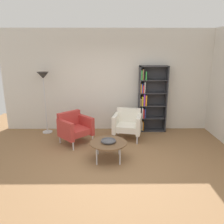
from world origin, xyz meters
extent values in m
plane|color=olive|center=(0.00, 0.00, 0.00)|extent=(8.32, 8.32, 0.00)
cube|color=silver|center=(0.00, 2.46, 1.45)|extent=(6.40, 0.12, 2.90)
cube|color=#333338|center=(0.74, 2.23, 0.95)|extent=(0.03, 0.30, 1.90)
cube|color=#333338|center=(1.51, 2.23, 0.95)|extent=(0.03, 0.30, 1.90)
cube|color=#333338|center=(1.12, 2.23, 1.89)|extent=(0.80, 0.30, 0.03)
cube|color=#333338|center=(1.12, 2.23, 0.01)|extent=(0.80, 0.30, 0.03)
cube|color=#333338|center=(1.12, 2.37, 0.95)|extent=(0.80, 0.02, 1.90)
cube|color=#333338|center=(1.12, 2.23, 0.40)|extent=(0.76, 0.28, 0.02)
cube|color=#333338|center=(1.12, 2.23, 0.77)|extent=(0.76, 0.28, 0.02)
cube|color=#333338|center=(1.12, 2.23, 1.13)|extent=(0.76, 0.28, 0.02)
cube|color=#333338|center=(1.12, 2.23, 1.50)|extent=(0.76, 0.28, 0.02)
cube|color=black|center=(0.77, 2.21, 0.15)|extent=(0.04, 0.25, 0.21)
cube|color=yellow|center=(0.81, 2.18, 0.20)|extent=(0.02, 0.18, 0.31)
cube|color=white|center=(0.84, 2.21, 0.17)|extent=(0.02, 0.23, 0.25)
cube|color=orange|center=(0.87, 2.19, 0.17)|extent=(0.02, 0.21, 0.25)
cube|color=black|center=(0.89, 2.21, 0.16)|extent=(0.02, 0.25, 0.23)
cube|color=black|center=(0.78, 2.17, 0.54)|extent=(0.04, 0.17, 0.26)
cube|color=white|center=(0.83, 2.20, 0.57)|extent=(0.03, 0.21, 0.31)
cube|color=red|center=(0.87, 2.20, 0.54)|extent=(0.04, 0.23, 0.26)
cube|color=blue|center=(0.91, 2.20, 0.55)|extent=(0.02, 0.22, 0.28)
cube|color=olive|center=(0.78, 2.22, 0.88)|extent=(0.04, 0.25, 0.21)
cube|color=yellow|center=(0.83, 2.20, 0.91)|extent=(0.04, 0.22, 0.27)
cube|color=purple|center=(0.87, 2.18, 0.94)|extent=(0.04, 0.18, 0.33)
cube|color=orange|center=(0.92, 2.18, 0.93)|extent=(0.04, 0.17, 0.30)
cube|color=orange|center=(0.77, 2.20, 1.27)|extent=(0.03, 0.21, 0.25)
cube|color=blue|center=(0.80, 2.18, 1.28)|extent=(0.02, 0.19, 0.27)
cube|color=red|center=(0.84, 2.18, 1.26)|extent=(0.04, 0.18, 0.22)
cube|color=white|center=(0.87, 2.21, 1.29)|extent=(0.02, 0.25, 0.30)
cube|color=green|center=(0.77, 2.18, 1.64)|extent=(0.03, 0.19, 0.26)
cube|color=olive|center=(0.81, 2.18, 1.66)|extent=(0.03, 0.18, 0.29)
cube|color=black|center=(0.85, 2.18, 1.68)|extent=(0.03, 0.17, 0.33)
cube|color=green|center=(0.89, 2.20, 1.63)|extent=(0.03, 0.22, 0.23)
cylinder|color=brown|center=(-0.14, 0.40, 0.39)|extent=(0.80, 0.80, 0.02)
cylinder|color=silver|center=(-0.38, 0.16, 0.19)|extent=(0.03, 0.03, 0.38)
cylinder|color=silver|center=(0.10, 0.16, 0.19)|extent=(0.03, 0.03, 0.38)
cylinder|color=silver|center=(-0.38, 0.64, 0.19)|extent=(0.03, 0.03, 0.38)
cylinder|color=silver|center=(0.10, 0.64, 0.19)|extent=(0.03, 0.03, 0.38)
cylinder|color=#4C4C51|center=(-0.14, 0.40, 0.41)|extent=(0.13, 0.13, 0.02)
cylinder|color=#4C4C51|center=(-0.14, 0.40, 0.43)|extent=(0.32, 0.32, 0.02)
torus|color=#4C4C51|center=(-0.14, 0.40, 0.44)|extent=(0.32, 0.32, 0.02)
cube|color=#B73833|center=(-0.98, 1.31, 0.32)|extent=(0.86, 0.86, 0.16)
cube|color=#B73833|center=(-1.17, 1.51, 0.59)|extent=(0.54, 0.53, 0.38)
cube|color=#B73833|center=(-1.19, 1.08, 0.43)|extent=(0.50, 0.52, 0.46)
cube|color=#B73833|center=(-0.74, 1.51, 0.43)|extent=(0.50, 0.52, 0.46)
cylinder|color=silver|center=(-0.98, 0.88, 0.12)|extent=(0.04, 0.04, 0.24)
cylinder|color=silver|center=(-0.55, 1.30, 0.12)|extent=(0.04, 0.04, 0.24)
cylinder|color=silver|center=(-1.38, 1.30, 0.12)|extent=(0.04, 0.04, 0.24)
cylinder|color=silver|center=(-0.95, 1.71, 0.12)|extent=(0.04, 0.04, 0.24)
cube|color=white|center=(0.36, 1.60, 0.32)|extent=(0.75, 0.71, 0.16)
cube|color=white|center=(0.42, 1.86, 0.59)|extent=(0.65, 0.26, 0.38)
cube|color=white|center=(0.05, 1.65, 0.43)|extent=(0.23, 0.63, 0.46)
cube|color=white|center=(0.66, 1.51, 0.43)|extent=(0.23, 0.63, 0.46)
cylinder|color=silver|center=(0.00, 1.36, 0.12)|extent=(0.04, 0.04, 0.24)
cylinder|color=silver|center=(0.59, 1.23, 0.12)|extent=(0.04, 0.04, 0.24)
cylinder|color=silver|center=(0.13, 1.93, 0.12)|extent=(0.04, 0.04, 0.24)
cylinder|color=silver|center=(0.71, 1.80, 0.12)|extent=(0.04, 0.04, 0.24)
cylinder|color=silver|center=(-1.93, 2.10, 0.01)|extent=(0.28, 0.28, 0.02)
cylinder|color=silver|center=(-1.93, 2.10, 0.85)|extent=(0.03, 0.03, 1.65)
cone|color=#2D2D2D|center=(-1.93, 2.10, 1.65)|extent=(0.32, 0.32, 0.18)
camera|label=1|loc=(-0.10, -3.99, 2.26)|focal=35.45mm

